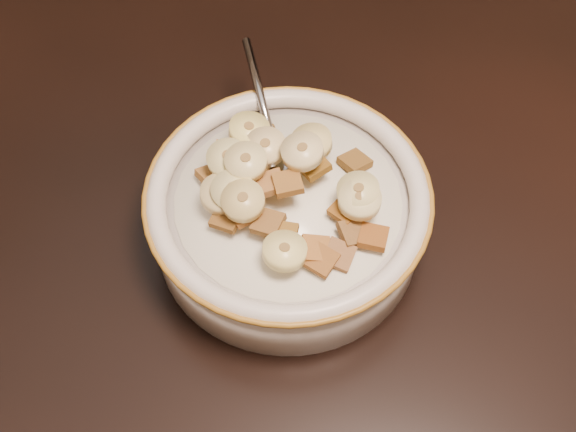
% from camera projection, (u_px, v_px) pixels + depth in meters
% --- Properties ---
extents(floor, '(4.00, 4.50, 0.10)m').
position_uv_depth(floor, '(268.00, 396.00, 1.40)').
color(floor, '#422816').
rests_on(floor, ground).
extents(table, '(1.43, 0.95, 0.04)m').
position_uv_depth(table, '(250.00, 91.00, 0.75)').
color(table, black).
rests_on(table, floor).
extents(cereal_bowl, '(0.21, 0.21, 0.05)m').
position_uv_depth(cereal_bowl, '(288.00, 220.00, 0.62)').
color(cereal_bowl, beige).
rests_on(cereal_bowl, table).
extents(milk, '(0.17, 0.17, 0.00)m').
position_uv_depth(milk, '(288.00, 202.00, 0.60)').
color(milk, white).
rests_on(milk, cereal_bowl).
extents(spoon, '(0.06, 0.06, 0.01)m').
position_uv_depth(spoon, '(278.00, 164.00, 0.61)').
color(spoon, gray).
rests_on(spoon, cereal_bowl).
extents(cereal_square_0, '(0.02, 0.02, 0.01)m').
position_uv_depth(cereal_square_0, '(339.00, 255.00, 0.56)').
color(cereal_square_0, brown).
rests_on(cereal_square_0, milk).
extents(cereal_square_1, '(0.02, 0.02, 0.01)m').
position_uv_depth(cereal_square_1, '(268.00, 223.00, 0.57)').
color(cereal_square_1, brown).
rests_on(cereal_square_1, milk).
extents(cereal_square_2, '(0.03, 0.03, 0.01)m').
position_uv_depth(cereal_square_2, '(258.00, 131.00, 0.63)').
color(cereal_square_2, brown).
rests_on(cereal_square_2, milk).
extents(cereal_square_3, '(0.02, 0.02, 0.01)m').
position_uv_depth(cereal_square_3, '(227.00, 218.00, 0.57)').
color(cereal_square_3, brown).
rests_on(cereal_square_3, milk).
extents(cereal_square_4, '(0.02, 0.02, 0.01)m').
position_uv_depth(cereal_square_4, '(225.00, 153.00, 0.62)').
color(cereal_square_4, '#9A5F2D').
rests_on(cereal_square_4, milk).
extents(cereal_square_5, '(0.03, 0.03, 0.01)m').
position_uv_depth(cereal_square_5, '(346.00, 210.00, 0.58)').
color(cereal_square_5, brown).
rests_on(cereal_square_5, milk).
extents(cereal_square_6, '(0.03, 0.03, 0.01)m').
position_uv_depth(cereal_square_6, '(355.00, 162.00, 0.61)').
color(cereal_square_6, brown).
rests_on(cereal_square_6, milk).
extents(cereal_square_7, '(0.03, 0.03, 0.01)m').
position_uv_depth(cereal_square_7, '(238.00, 205.00, 0.58)').
color(cereal_square_7, brown).
rests_on(cereal_square_7, milk).
extents(cereal_square_8, '(0.02, 0.02, 0.01)m').
position_uv_depth(cereal_square_8, '(282.00, 235.00, 0.56)').
color(cereal_square_8, brown).
rests_on(cereal_square_8, milk).
extents(cereal_square_9, '(0.03, 0.03, 0.01)m').
position_uv_depth(cereal_square_9, '(314.00, 166.00, 0.59)').
color(cereal_square_9, brown).
rests_on(cereal_square_9, milk).
extents(cereal_square_10, '(0.02, 0.03, 0.01)m').
position_uv_depth(cereal_square_10, '(321.00, 260.00, 0.56)').
color(cereal_square_10, brown).
rests_on(cereal_square_10, milk).
extents(cereal_square_11, '(0.03, 0.03, 0.01)m').
position_uv_depth(cereal_square_11, '(316.00, 249.00, 0.56)').
color(cereal_square_11, '#95582A').
rests_on(cereal_square_11, milk).
extents(cereal_square_12, '(0.02, 0.02, 0.01)m').
position_uv_depth(cereal_square_12, '(373.00, 237.00, 0.57)').
color(cereal_square_12, brown).
rests_on(cereal_square_12, milk).
extents(cereal_square_13, '(0.03, 0.02, 0.01)m').
position_uv_depth(cereal_square_13, '(230.00, 195.00, 0.58)').
color(cereal_square_13, brown).
rests_on(cereal_square_13, milk).
extents(cereal_square_14, '(0.02, 0.02, 0.01)m').
position_uv_depth(cereal_square_14, '(217.00, 191.00, 0.59)').
color(cereal_square_14, brown).
rests_on(cereal_square_14, milk).
extents(cereal_square_15, '(0.03, 0.03, 0.01)m').
position_uv_depth(cereal_square_15, '(213.00, 175.00, 0.60)').
color(cereal_square_15, brown).
rests_on(cereal_square_15, milk).
extents(cereal_square_16, '(0.03, 0.03, 0.01)m').
position_uv_depth(cereal_square_16, '(224.00, 188.00, 0.59)').
color(cereal_square_16, brown).
rests_on(cereal_square_16, milk).
extents(cereal_square_17, '(0.03, 0.03, 0.01)m').
position_uv_depth(cereal_square_17, '(313.00, 143.00, 0.61)').
color(cereal_square_17, brown).
rests_on(cereal_square_17, milk).
extents(cereal_square_18, '(0.02, 0.02, 0.01)m').
position_uv_depth(cereal_square_18, '(257.00, 162.00, 0.60)').
color(cereal_square_18, olive).
rests_on(cereal_square_18, milk).
extents(cereal_square_19, '(0.03, 0.03, 0.01)m').
position_uv_depth(cereal_square_19, '(270.00, 183.00, 0.58)').
color(cereal_square_19, brown).
rests_on(cereal_square_19, milk).
extents(cereal_square_20, '(0.03, 0.03, 0.01)m').
position_uv_depth(cereal_square_20, '(245.00, 212.00, 0.57)').
color(cereal_square_20, olive).
rests_on(cereal_square_20, milk).
extents(cereal_square_21, '(0.03, 0.03, 0.01)m').
position_uv_depth(cereal_square_21, '(288.00, 183.00, 0.57)').
color(cereal_square_21, brown).
rests_on(cereal_square_21, milk).
extents(cereal_square_22, '(0.03, 0.03, 0.01)m').
position_uv_depth(cereal_square_22, '(354.00, 233.00, 0.57)').
color(cereal_square_22, brown).
rests_on(cereal_square_22, milk).
extents(banana_slice_0, '(0.04, 0.04, 0.01)m').
position_uv_depth(banana_slice_0, '(285.00, 251.00, 0.55)').
color(banana_slice_0, '#FFF289').
rests_on(banana_slice_0, milk).
extents(banana_slice_1, '(0.04, 0.04, 0.01)m').
position_uv_depth(banana_slice_1, '(360.00, 200.00, 0.57)').
color(banana_slice_1, beige).
rests_on(banana_slice_1, milk).
extents(banana_slice_2, '(0.03, 0.03, 0.01)m').
position_uv_depth(banana_slice_2, '(249.00, 130.00, 0.60)').
color(banana_slice_2, '#EBD780').
rests_on(banana_slice_2, milk).
extents(banana_slice_3, '(0.04, 0.04, 0.01)m').
position_uv_depth(banana_slice_3, '(312.00, 142.00, 0.60)').
color(banana_slice_3, '#FBE87E').
rests_on(banana_slice_3, milk).
extents(banana_slice_4, '(0.04, 0.04, 0.02)m').
position_uv_depth(banana_slice_4, '(243.00, 201.00, 0.56)').
color(banana_slice_4, '#D6C27B').
rests_on(banana_slice_4, milk).
extents(banana_slice_5, '(0.04, 0.04, 0.02)m').
position_uv_depth(banana_slice_5, '(228.00, 159.00, 0.58)').
color(banana_slice_5, '#D9CA83').
rests_on(banana_slice_5, milk).
extents(banana_slice_6, '(0.04, 0.04, 0.02)m').
position_uv_depth(banana_slice_6, '(265.00, 147.00, 0.59)').
color(banana_slice_6, '#DAC389').
rests_on(banana_slice_6, milk).
extents(banana_slice_7, '(0.04, 0.04, 0.01)m').
position_uv_depth(banana_slice_7, '(358.00, 192.00, 0.57)').
color(banana_slice_7, '#DFD27E').
rests_on(banana_slice_7, milk).
extents(banana_slice_8, '(0.04, 0.04, 0.01)m').
position_uv_depth(banana_slice_8, '(246.00, 162.00, 0.58)').
color(banana_slice_8, '#FEF193').
rests_on(banana_slice_8, milk).
extents(banana_slice_9, '(0.04, 0.04, 0.01)m').
position_uv_depth(banana_slice_9, '(221.00, 194.00, 0.57)').
color(banana_slice_9, beige).
rests_on(banana_slice_9, milk).
extents(banana_slice_10, '(0.04, 0.04, 0.02)m').
position_uv_depth(banana_slice_10, '(233.00, 191.00, 0.57)').
color(banana_slice_10, '#E0D483').
rests_on(banana_slice_10, milk).
extents(banana_slice_11, '(0.04, 0.04, 0.01)m').
position_uv_depth(banana_slice_11, '(302.00, 151.00, 0.58)').
color(banana_slice_11, '#FADE9D').
rests_on(banana_slice_11, milk).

